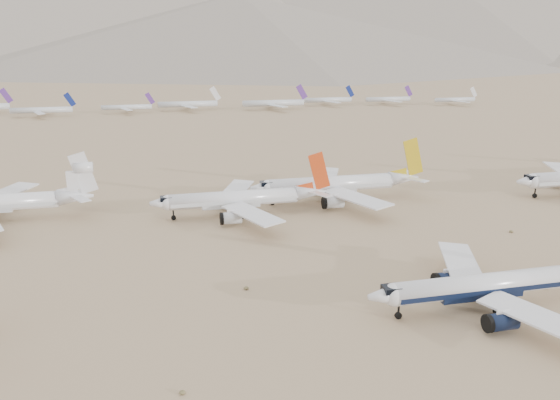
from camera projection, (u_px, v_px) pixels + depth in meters
name	position (u px, v px, depth m)	size (l,w,h in m)	color
ground	(431.00, 307.00, 95.79)	(7000.00, 7000.00, 0.00)	#7B6448
main_airliner	(494.00, 285.00, 94.40)	(44.91, 43.86, 15.85)	silver
row2_gold_tail	(338.00, 184.00, 158.65)	(49.81, 48.72, 17.74)	silver
row2_orange_tail	(242.00, 199.00, 145.17)	(45.91, 44.91, 16.38)	silver
distant_storage_row	(141.00, 105.00, 360.72)	(474.45, 63.53, 14.56)	silver
foothills	(407.00, 31.00, 1221.52)	(4637.50, 1395.00, 155.00)	slate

